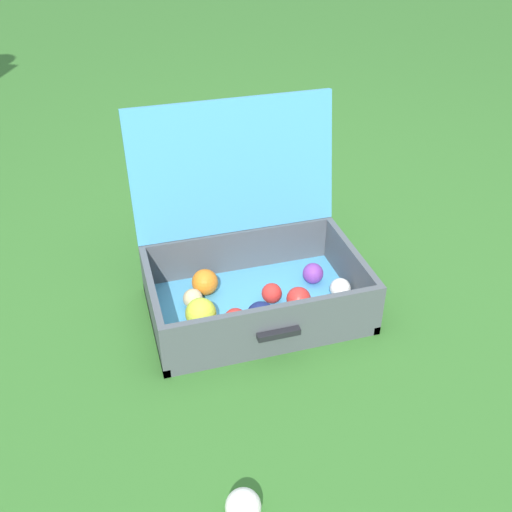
% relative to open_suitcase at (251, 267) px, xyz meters
% --- Properties ---
extents(ground_plane, '(16.00, 16.00, 0.00)m').
position_rel_open_suitcase_xyz_m(ground_plane, '(0.05, -0.11, -0.12)').
color(ground_plane, '#336B28').
extents(open_suitcase, '(0.58, 0.47, 0.53)m').
position_rel_open_suitcase_xyz_m(open_suitcase, '(0.00, 0.00, 0.00)').
color(open_suitcase, '#4799C6').
rests_on(open_suitcase, ground).
extents(stray_ball_on_grass, '(0.07, 0.07, 0.07)m').
position_rel_open_suitcase_xyz_m(stray_ball_on_grass, '(-0.20, -0.64, -0.08)').
color(stray_ball_on_grass, white).
rests_on(stray_ball_on_grass, ground).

